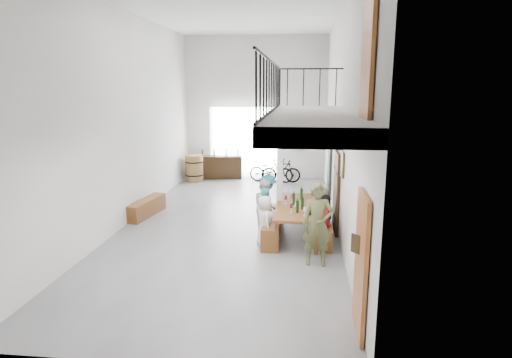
# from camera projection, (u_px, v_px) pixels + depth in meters

# --- Properties ---
(floor) EXTENTS (12.00, 12.00, 0.00)m
(floor) POSITION_uv_depth(u_px,v_px,m) (232.00, 223.00, 11.43)
(floor) COLOR slate
(floor) RESTS_ON ground
(room_walls) EXTENTS (12.00, 12.00, 12.00)m
(room_walls) POSITION_uv_depth(u_px,v_px,m) (230.00, 87.00, 10.68)
(room_walls) COLOR white
(room_walls) RESTS_ON ground
(gateway_portal) EXTENTS (2.80, 0.08, 2.80)m
(gateway_portal) POSITION_uv_depth(u_px,v_px,m) (245.00, 143.00, 16.95)
(gateway_portal) COLOR white
(gateway_portal) RESTS_ON ground
(right_wall_decor) EXTENTS (0.07, 8.28, 5.07)m
(right_wall_decor) POSITION_uv_depth(u_px,v_px,m) (343.00, 176.00, 8.97)
(right_wall_decor) COLOR #AC5A2B
(right_wall_decor) RESTS_ON ground
(balcony) EXTENTS (1.52, 5.62, 4.00)m
(balcony) POSITION_uv_depth(u_px,v_px,m) (312.00, 122.00, 7.56)
(balcony) COLOR white
(balcony) RESTS_ON ground
(tasting_table) EXTENTS (1.06, 2.50, 0.79)m
(tasting_table) POSITION_uv_depth(u_px,v_px,m) (298.00, 209.00, 10.22)
(tasting_table) COLOR brown
(tasting_table) RESTS_ON ground
(bench_inner) EXTENTS (0.38, 2.25, 0.52)m
(bench_inner) POSITION_uv_depth(u_px,v_px,m) (273.00, 226.00, 10.38)
(bench_inner) COLOR brown
(bench_inner) RESTS_ON ground
(bench_wall) EXTENTS (0.31, 2.07, 0.47)m
(bench_wall) POSITION_uv_depth(u_px,v_px,m) (323.00, 228.00, 10.28)
(bench_wall) COLOR brown
(bench_wall) RESTS_ON ground
(tableware) EXTENTS (0.52, 1.60, 0.35)m
(tableware) POSITION_uv_depth(u_px,v_px,m) (296.00, 201.00, 10.09)
(tableware) COLOR black
(tableware) RESTS_ON tasting_table
(side_bench) EXTENTS (0.62, 1.71, 0.47)m
(side_bench) POSITION_uv_depth(u_px,v_px,m) (146.00, 208.00, 12.05)
(side_bench) COLOR brown
(side_bench) RESTS_ON ground
(oak_barrel) EXTENTS (0.69, 0.69, 1.01)m
(oak_barrel) POSITION_uv_depth(u_px,v_px,m) (194.00, 168.00, 16.44)
(oak_barrel) COLOR olive
(oak_barrel) RESTS_ON ground
(serving_counter) EXTENTS (1.73, 0.64, 0.89)m
(serving_counter) POSITION_uv_depth(u_px,v_px,m) (220.00, 167.00, 16.97)
(serving_counter) COLOR #3A2613
(serving_counter) RESTS_ON ground
(counter_bottles) EXTENTS (1.44, 0.29, 0.28)m
(counter_bottles) POSITION_uv_depth(u_px,v_px,m) (220.00, 153.00, 16.83)
(counter_bottles) COLOR black
(counter_bottles) RESTS_ON serving_counter
(guest_left_a) EXTENTS (0.55, 0.67, 1.19)m
(guest_left_a) POSITION_uv_depth(u_px,v_px,m) (265.00, 221.00, 9.64)
(guest_left_a) COLOR white
(guest_left_a) RESTS_ON ground
(guest_left_b) EXTENTS (0.37, 0.49, 1.23)m
(guest_left_b) POSITION_uv_depth(u_px,v_px,m) (266.00, 213.00, 10.20)
(guest_left_b) COLOR #25737D
(guest_left_b) RESTS_ON ground
(guest_left_c) EXTENTS (0.72, 0.80, 1.33)m
(guest_left_c) POSITION_uv_depth(u_px,v_px,m) (265.00, 206.00, 10.64)
(guest_left_c) COLOR white
(guest_left_c) RESTS_ON ground
(guest_left_d) EXTENTS (0.50, 0.87, 1.34)m
(guest_left_d) POSITION_uv_depth(u_px,v_px,m) (268.00, 200.00, 11.16)
(guest_left_d) COLOR #25737D
(guest_left_d) RESTS_ON ground
(guest_right_a) EXTENTS (0.31, 0.67, 1.12)m
(guest_right_a) POSITION_uv_depth(u_px,v_px,m) (325.00, 223.00, 9.65)
(guest_right_a) COLOR #B51F27
(guest_right_a) RESTS_ON ground
(guest_right_b) EXTENTS (0.65, 1.02, 1.05)m
(guest_right_b) POSITION_uv_depth(u_px,v_px,m) (324.00, 215.00, 10.33)
(guest_right_b) COLOR black
(guest_right_b) RESTS_ON ground
(guest_right_c) EXTENTS (0.54, 0.67, 1.19)m
(guest_right_c) POSITION_uv_depth(u_px,v_px,m) (322.00, 207.00, 10.79)
(guest_right_c) COLOR white
(guest_right_c) RESTS_ON ground
(host_standing) EXTENTS (0.62, 0.41, 1.71)m
(host_standing) POSITION_uv_depth(u_px,v_px,m) (317.00, 224.00, 8.60)
(host_standing) COLOR brown
(host_standing) RESTS_ON ground
(potted_plant) EXTENTS (0.41, 0.36, 0.42)m
(potted_plant) POSITION_uv_depth(u_px,v_px,m) (324.00, 215.00, 11.39)
(potted_plant) COLOR #214C1E
(potted_plant) RESTS_ON ground
(bicycle_near) EXTENTS (1.78, 0.88, 0.89)m
(bicycle_near) POSITION_uv_depth(u_px,v_px,m) (271.00, 171.00, 16.29)
(bicycle_near) COLOR black
(bicycle_near) RESTS_ON ground
(bicycle_far) EXTENTS (1.50, 0.48, 0.89)m
(bicycle_far) POSITION_uv_depth(u_px,v_px,m) (281.00, 171.00, 16.19)
(bicycle_far) COLOR black
(bicycle_far) RESTS_ON ground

